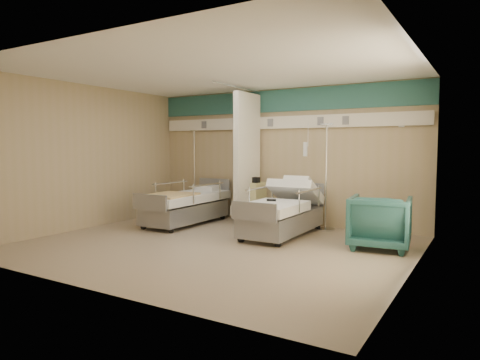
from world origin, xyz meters
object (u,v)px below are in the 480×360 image
object	(u,v)px
bedside_cabinet	(251,202)
iv_stand_left	(195,198)
visitor_armchair	(380,222)
bed_right	(282,218)
iv_stand_right	(326,208)
bed_left	(185,209)

from	to	relation	value
bedside_cabinet	iv_stand_left	size ratio (longest dim) A/B	0.43
visitor_armchair	iv_stand_left	world-z (taller)	iv_stand_left
visitor_armchair	iv_stand_left	xyz separation A→B (m)	(-4.43, 1.11, -0.01)
visitor_armchair	bed_right	bearing A→B (deg)	-11.22
iv_stand_left	visitor_armchair	bearing A→B (deg)	-14.05
bedside_cabinet	iv_stand_right	world-z (taller)	iv_stand_right
bed_right	visitor_armchair	world-z (taller)	visitor_armchair
bed_right	bed_left	size ratio (longest dim) A/B	1.00
bed_right	iv_stand_right	xyz separation A→B (m)	(0.51, 0.86, 0.10)
visitor_armchair	iv_stand_right	xyz separation A→B (m)	(-1.24, 1.01, -0.00)
bed_right	iv_stand_right	bearing A→B (deg)	59.25
bed_left	iv_stand_left	size ratio (longest dim) A/B	1.09
bed_left	iv_stand_right	bearing A→B (deg)	17.64
visitor_armchair	iv_stand_right	distance (m)	1.60
bed_left	bedside_cabinet	xyz separation A→B (m)	(1.05, 0.90, 0.11)
bed_left	bedside_cabinet	world-z (taller)	bedside_cabinet
bed_right	visitor_armchair	size ratio (longest dim) A/B	2.34
bedside_cabinet	iv_stand_right	xyz separation A→B (m)	(1.66, -0.04, -0.01)
bed_left	visitor_armchair	bearing A→B (deg)	-2.12
bedside_cabinet	visitor_armchair	world-z (taller)	bedside_cabinet
bed_left	iv_stand_left	xyz separation A→B (m)	(-0.48, 0.96, 0.09)
bedside_cabinet	iv_stand_right	size ratio (longest dim) A/B	0.42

